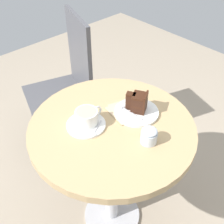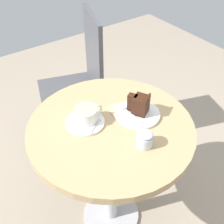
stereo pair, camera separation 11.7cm
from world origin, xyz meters
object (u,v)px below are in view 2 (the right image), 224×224
at_px(saucer, 85,122).
at_px(napkin, 130,112).
at_px(cake_slice, 140,105).
at_px(cafe_chair, 82,75).
at_px(fork, 127,111).
at_px(cake_plate, 138,114).
at_px(teaspoon, 93,128).
at_px(coffee_cup, 86,114).
at_px(sugar_pot, 145,139).

distance_m(saucer, napkin, 0.20).
xyz_separation_m(cake_slice, cafe_chair, (0.09, 0.66, -0.24)).
distance_m(fork, napkin, 0.02).
distance_m(cake_plate, cake_slice, 0.05).
bearing_deg(fork, teaspoon, 86.71).
relative_size(cake_plate, fork, 1.30).
bearing_deg(napkin, fork, -166.92).
xyz_separation_m(saucer, napkin, (0.20, -0.05, -0.00)).
distance_m(coffee_cup, sugar_pot, 0.27).
height_order(coffee_cup, cake_slice, cake_slice).
relative_size(saucer, sugar_pot, 2.44).
bearing_deg(teaspoon, sugar_pot, 95.28).
relative_size(coffee_cup, cafe_chair, 0.14).
distance_m(coffee_cup, napkin, 0.20).
bearing_deg(napkin, cake_slice, -52.24).
xyz_separation_m(teaspoon, cake_slice, (0.22, -0.03, 0.04)).
xyz_separation_m(saucer, sugar_pot, (0.12, -0.24, 0.03)).
distance_m(teaspoon, sugar_pot, 0.22).
bearing_deg(cake_plate, napkin, 113.94).
height_order(cake_plate, fork, fork).
height_order(cake_slice, sugar_pot, cake_slice).
bearing_deg(cafe_chair, saucer, -10.39).
height_order(saucer, coffee_cup, coffee_cup).
height_order(teaspoon, cake_slice, cake_slice).
bearing_deg(saucer, sugar_pot, -62.90).
bearing_deg(sugar_pot, cafe_chair, 77.02).
xyz_separation_m(cake_plate, fork, (-0.03, 0.03, 0.01)).
height_order(coffee_cup, sugar_pot, coffee_cup).
bearing_deg(saucer, napkin, -14.46).
bearing_deg(saucer, cafe_chair, 61.82).
height_order(teaspoon, cafe_chair, cafe_chair).
bearing_deg(teaspoon, cafe_chair, -142.83).
height_order(cake_slice, napkin, cake_slice).
bearing_deg(fork, sugar_pot, 158.37).
relative_size(cake_plate, sugar_pot, 2.85).
bearing_deg(coffee_cup, teaspoon, -94.33).
bearing_deg(coffee_cup, saucer, -163.42).
relative_size(saucer, cake_plate, 0.86).
height_order(cake_plate, napkin, cake_plate).
relative_size(fork, napkin, 0.78).
bearing_deg(cafe_chair, coffee_cup, -9.73).
bearing_deg(cake_slice, teaspoon, 172.58).
height_order(coffee_cup, teaspoon, coffee_cup).
relative_size(saucer, napkin, 0.87).
distance_m(cake_slice, napkin, 0.07).
bearing_deg(sugar_pot, coffee_cup, 114.84).
bearing_deg(cake_slice, fork, 144.30).
xyz_separation_m(cake_plate, napkin, (-0.02, 0.04, -0.00)).
bearing_deg(saucer, cake_plate, -22.46).
xyz_separation_m(teaspoon, cafe_chair, (0.30, 0.63, -0.20)).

